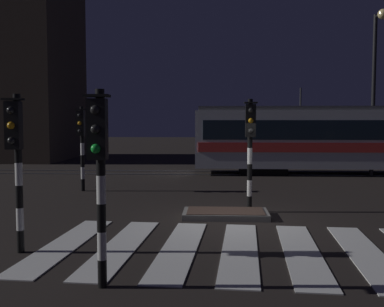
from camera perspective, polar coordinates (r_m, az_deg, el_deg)
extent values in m
plane|color=black|center=(11.81, 5.32, -8.46)|extent=(120.00, 120.00, 0.00)
cube|color=#59595E|center=(21.72, 4.24, -2.65)|extent=(80.00, 0.12, 0.03)
cube|color=#59595E|center=(23.15, 4.16, -2.24)|extent=(80.00, 0.12, 0.03)
cube|color=silver|center=(10.00, -15.56, -10.86)|extent=(0.98, 4.38, 0.02)
cube|color=silver|center=(9.62, -8.79, -11.35)|extent=(0.98, 4.38, 0.02)
cube|color=silver|center=(9.38, -1.54, -11.71)|extent=(0.98, 4.38, 0.02)
cube|color=silver|center=(9.29, 5.98, -11.89)|extent=(0.98, 4.38, 0.02)
cube|color=silver|center=(9.35, 13.53, -11.88)|extent=(0.98, 4.38, 0.02)
cube|color=silver|center=(9.57, 20.85, -11.67)|extent=(0.98, 4.38, 0.02)
cube|color=slate|center=(12.31, 4.21, -7.57)|extent=(2.26, 1.19, 0.16)
cube|color=#4C382D|center=(12.29, 4.21, -7.15)|extent=(2.03, 1.08, 0.02)
cylinder|color=black|center=(17.21, -13.47, -3.85)|extent=(0.14, 0.14, 0.44)
cylinder|color=white|center=(17.16, -13.49, -2.39)|extent=(0.14, 0.14, 0.44)
cylinder|color=black|center=(17.11, -13.51, -0.93)|extent=(0.14, 0.14, 0.44)
cylinder|color=white|center=(17.08, -13.54, 0.54)|extent=(0.14, 0.14, 0.44)
cylinder|color=black|center=(17.06, -13.56, 2.02)|extent=(0.14, 0.14, 0.44)
cylinder|color=white|center=(17.05, -13.59, 3.50)|extent=(0.14, 0.14, 0.44)
cylinder|color=black|center=(17.05, -13.61, 4.98)|extent=(0.14, 0.14, 0.44)
cube|color=black|center=(16.89, -13.76, 3.69)|extent=(0.28, 0.20, 0.90)
sphere|color=black|center=(16.78, -13.88, 4.65)|extent=(0.14, 0.14, 0.14)
sphere|color=orange|center=(16.78, -13.86, 3.69)|extent=(0.14, 0.14, 0.14)
sphere|color=black|center=(16.79, -13.85, 2.73)|extent=(0.14, 0.14, 0.14)
cube|color=black|center=(16.89, -13.78, 5.36)|extent=(0.36, 0.24, 0.04)
cylinder|color=black|center=(7.40, -11.14, -14.48)|extent=(0.14, 0.14, 0.43)
cylinder|color=white|center=(7.27, -11.19, -11.24)|extent=(0.14, 0.14, 0.43)
cylinder|color=black|center=(7.17, -11.24, -7.88)|extent=(0.14, 0.14, 0.43)
cylinder|color=white|center=(7.09, -11.29, -4.45)|extent=(0.14, 0.14, 0.43)
cylinder|color=black|center=(7.04, -11.34, -0.95)|extent=(0.14, 0.14, 0.43)
cylinder|color=white|center=(7.02, -11.39, 2.59)|extent=(0.14, 0.14, 0.43)
cylinder|color=black|center=(7.02, -11.44, 6.14)|extent=(0.14, 0.14, 0.43)
cube|color=black|center=(6.85, -11.75, 2.99)|extent=(0.28, 0.20, 0.90)
sphere|color=black|center=(6.75, -12.02, 5.34)|extent=(0.14, 0.14, 0.14)
sphere|color=black|center=(6.75, -11.98, 2.97)|extent=(0.14, 0.14, 0.14)
sphere|color=green|center=(6.76, -11.95, 0.59)|extent=(0.14, 0.14, 0.14)
cube|color=black|center=(6.86, -11.81, 7.08)|extent=(0.36, 0.24, 0.04)
cylinder|color=black|center=(13.02, 7.18, -6.29)|extent=(0.14, 0.14, 0.45)
cylinder|color=white|center=(12.94, 7.20, -4.31)|extent=(0.14, 0.14, 0.45)
cylinder|color=black|center=(12.88, 7.22, -2.32)|extent=(0.14, 0.14, 0.45)
cylinder|color=white|center=(12.84, 7.24, -0.31)|extent=(0.14, 0.14, 0.45)
cylinder|color=black|center=(12.82, 7.25, 1.71)|extent=(0.14, 0.14, 0.45)
cylinder|color=white|center=(12.80, 7.27, 3.74)|extent=(0.14, 0.14, 0.45)
cylinder|color=black|center=(12.81, 7.29, 5.77)|extent=(0.14, 0.14, 0.45)
cube|color=black|center=(12.64, 7.33, 4.10)|extent=(0.28, 0.20, 0.90)
sphere|color=black|center=(12.53, 7.38, 5.38)|extent=(0.14, 0.14, 0.14)
sphere|color=orange|center=(12.53, 7.37, 4.10)|extent=(0.14, 0.14, 0.14)
sphere|color=black|center=(12.53, 7.36, 2.81)|extent=(0.14, 0.14, 0.14)
cube|color=black|center=(12.64, 7.35, 6.32)|extent=(0.36, 0.24, 0.04)
cylinder|color=black|center=(9.65, -20.63, -10.23)|extent=(0.14, 0.14, 0.44)
cylinder|color=white|center=(9.56, -20.70, -7.67)|extent=(0.14, 0.14, 0.44)
cylinder|color=black|center=(9.48, -20.76, -5.07)|extent=(0.14, 0.14, 0.44)
cylinder|color=white|center=(9.42, -20.83, -2.42)|extent=(0.14, 0.14, 0.44)
cylinder|color=black|center=(9.38, -20.90, 0.25)|extent=(0.14, 0.14, 0.44)
cylinder|color=white|center=(9.36, -20.97, 2.94)|extent=(0.14, 0.14, 0.44)
cylinder|color=black|center=(9.37, -21.04, 5.63)|extent=(0.14, 0.14, 0.44)
cube|color=black|center=(9.21, -21.41, 3.29)|extent=(0.28, 0.20, 0.90)
sphere|color=black|center=(9.11, -21.74, 5.03)|extent=(0.14, 0.14, 0.14)
sphere|color=orange|center=(9.11, -21.69, 3.27)|extent=(0.14, 0.14, 0.14)
sphere|color=black|center=(9.12, -21.65, 1.51)|extent=(0.14, 0.14, 0.14)
cube|color=black|center=(9.22, -21.49, 6.33)|extent=(0.36, 0.24, 0.04)
cylinder|color=black|center=(22.43, 21.72, 6.61)|extent=(0.18, 0.18, 7.32)
cylinder|color=black|center=(22.47, 22.35, 15.76)|extent=(0.10, 0.90, 0.10)
sphere|color=#F9E08C|center=(22.03, 22.75, 15.77)|extent=(0.44, 0.44, 0.44)
cube|color=silver|center=(23.15, 18.58, 1.74)|extent=(14.35, 2.50, 2.70)
cube|color=red|center=(21.95, 19.45, 0.69)|extent=(14.06, 0.04, 0.44)
cube|color=red|center=(24.39, 17.76, 1.05)|extent=(14.06, 0.04, 0.44)
cube|color=black|center=(21.93, 19.49, 2.78)|extent=(13.63, 0.03, 0.90)
cube|color=#4C4C51|center=(23.15, 18.66, 5.33)|extent=(14.06, 2.30, 0.20)
cylinder|color=#262628|center=(22.68, 13.41, 6.73)|extent=(0.08, 0.08, 1.00)
cube|color=black|center=(22.53, 8.77, -2.04)|extent=(2.20, 2.00, 0.35)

